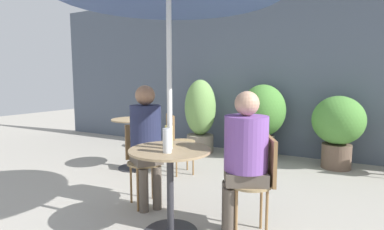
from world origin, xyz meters
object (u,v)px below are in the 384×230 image
(cafe_table_near, at_px, (170,175))
(potted_plant_2, at_px, (338,125))
(cafe_table_far, at_px, (133,135))
(bistro_chair_1, at_px, (143,155))
(potted_plant_0, at_px, (200,115))
(bistro_chair_3, at_px, (176,138))
(beer_glass_1, at_px, (167,141))
(seated_person_0, at_px, (244,152))
(seated_person_1, at_px, (146,135))
(beer_glass_0, at_px, (169,136))
(bistro_chair_0, at_px, (260,176))
(potted_plant_1, at_px, (263,115))

(cafe_table_near, distance_m, potted_plant_2, 3.09)
(cafe_table_far, distance_m, bistro_chair_1, 1.33)
(potted_plant_0, bearing_deg, potted_plant_2, 1.55)
(bistro_chair_3, distance_m, beer_glass_1, 1.82)
(seated_person_0, height_order, beer_glass_1, seated_person_0)
(seated_person_1, bearing_deg, beer_glass_0, -85.30)
(bistro_chair_0, relative_size, potted_plant_0, 0.64)
(cafe_table_near, xyz_separation_m, potted_plant_1, (0.02, 2.94, 0.22))
(cafe_table_near, xyz_separation_m, potted_plant_0, (-1.10, 2.78, 0.18))
(bistro_chair_1, height_order, seated_person_1, seated_person_1)
(cafe_table_far, distance_m, bistro_chair_0, 2.48)
(seated_person_0, bearing_deg, cafe_table_far, -143.55)
(cafe_table_near, distance_m, bistro_chair_0, 0.77)
(bistro_chair_1, distance_m, seated_person_0, 1.23)
(potted_plant_1, bearing_deg, seated_person_1, -101.76)
(potted_plant_0, bearing_deg, seated_person_1, -76.55)
(potted_plant_0, bearing_deg, bistro_chair_3, -77.86)
(seated_person_0, distance_m, beer_glass_0, 0.67)
(cafe_table_near, distance_m, seated_person_0, 0.66)
(bistro_chair_1, bearing_deg, cafe_table_near, -90.00)
(cafe_table_far, xyz_separation_m, potted_plant_2, (2.73, 1.44, 0.16))
(bistro_chair_1, distance_m, beer_glass_1, 0.94)
(cafe_table_far, xyz_separation_m, seated_person_1, (1.02, -1.04, 0.27))
(bistro_chair_1, height_order, potted_plant_2, potted_plant_2)
(cafe_table_near, distance_m, beer_glass_1, 0.35)
(seated_person_0, distance_m, potted_plant_1, 2.73)
(beer_glass_1, bearing_deg, seated_person_1, 139.83)
(seated_person_1, xyz_separation_m, potted_plant_2, (1.71, 2.49, -0.11))
(bistro_chair_1, height_order, bistro_chair_3, same)
(bistro_chair_3, bearing_deg, beer_glass_1, 160.01)
(cafe_table_near, height_order, seated_person_1, seated_person_1)
(cafe_table_far, bearing_deg, bistro_chair_1, -46.72)
(bistro_chair_0, distance_m, potted_plant_1, 2.71)
(cafe_table_far, relative_size, beer_glass_1, 3.80)
(seated_person_0, bearing_deg, bistro_chair_3, -155.95)
(potted_plant_2, bearing_deg, bistro_chair_1, -127.06)
(potted_plant_1, bearing_deg, potted_plant_2, -4.67)
(seated_person_1, relative_size, beer_glass_0, 7.12)
(bistro_chair_1, distance_m, beer_glass_0, 0.72)
(bistro_chair_0, bearing_deg, potted_plant_2, 143.64)
(bistro_chair_0, height_order, beer_glass_1, beer_glass_1)
(cafe_table_far, distance_m, beer_glass_0, 1.99)
(seated_person_0, bearing_deg, bistro_chair_1, -123.31)
(potted_plant_1, bearing_deg, cafe_table_far, -135.36)
(beer_glass_0, height_order, potted_plant_0, potted_plant_0)
(cafe_table_near, bearing_deg, cafe_table_far, 137.66)
(bistro_chair_3, height_order, potted_plant_2, potted_plant_2)
(cafe_table_near, bearing_deg, potted_plant_0, 111.52)
(bistro_chair_0, bearing_deg, cafe_table_far, -140.96)
(beer_glass_0, bearing_deg, potted_plant_0, 110.87)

